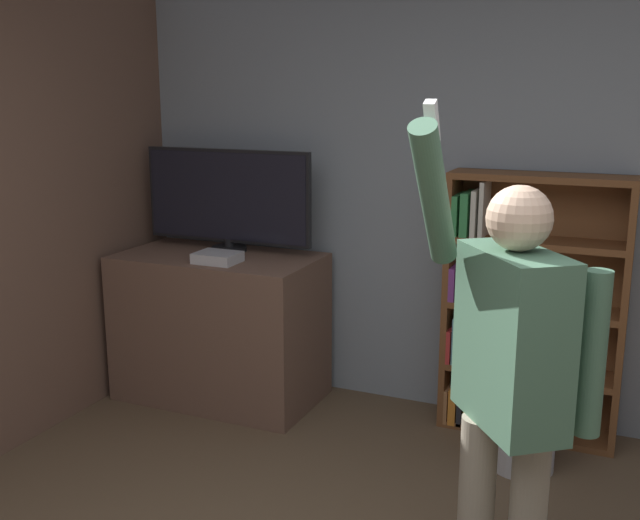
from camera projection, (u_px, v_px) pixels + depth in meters
The scene contains 8 objects.
wall_back at pixel (495, 189), 4.24m from camera, with size 6.47×0.09×2.70m.
wall_side_brick at pixel (0, 200), 3.86m from camera, with size 0.06×4.38×2.70m.
tv_ledge at pixel (220, 327), 4.67m from camera, with size 1.23×0.69×0.92m.
television at pixel (227, 199), 4.61m from camera, with size 1.12×0.22×0.64m.
game_console at pixel (217, 258), 4.37m from camera, with size 0.25×0.20×0.06m.
bookshelf at pixel (516, 309), 4.16m from camera, with size 0.96×0.28×1.47m.
person at pixel (510, 373), 2.51m from camera, with size 0.60×0.55×1.88m.
waste_bin at pixel (524, 432), 3.83m from camera, with size 0.32×0.32×0.39m.
Camera 1 is at (0.79, -1.45, 1.92)m, focal length 42.00 mm.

